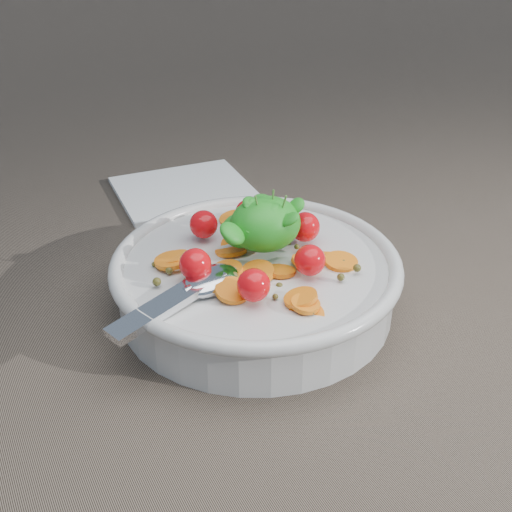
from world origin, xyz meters
name	(u,v)px	position (x,y,z in m)	size (l,w,h in m)	color
ground	(287,300)	(0.00, 0.00, 0.00)	(6.00, 6.00, 0.00)	#6D5E4E
bowl	(256,278)	(-0.03, 0.00, 0.03)	(0.26, 0.24, 0.10)	silver
napkin	(184,190)	(0.01, 0.25, 0.00)	(0.15, 0.13, 0.01)	white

